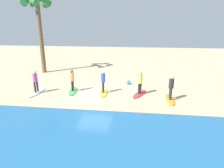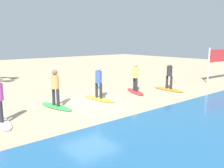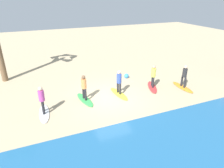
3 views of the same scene
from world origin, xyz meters
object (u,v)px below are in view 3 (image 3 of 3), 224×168
Objects in this scene: beach_ball at (126,76)px; surfer_yellow at (119,80)px; surfer_red at (153,74)px; surfer_green at (84,86)px; surfer_white at (42,98)px; surfboard_yellow at (119,94)px; surfboard_red at (152,87)px; surfer_orange at (184,75)px; surfboard_green at (85,100)px; surfboard_orange at (182,87)px; surfboard_white at (44,113)px.

surfer_yellow is at bearing 53.95° from beach_ball.
surfer_red reaches higher than beach_ball.
surfer_white is at bearing 14.57° from surfer_green.
surfer_red is 2.88m from surfboard_yellow.
beach_ball is (-1.77, -2.43, 0.14)m from surfboard_yellow.
surfer_orange is at bearing 90.32° from surfboard_red.
surfer_orange reaches higher than beach_ball.
surfer_green is (2.38, -0.07, 0.00)m from surfer_yellow.
surfer_yellow reaches higher than surfboard_yellow.
surfer_green reaches higher than surfboard_yellow.
surfer_yellow reaches higher than surfboard_red.
surfboard_green is 1.28× the size of surfer_green.
surfer_red reaches higher than surfboard_orange.
surfer_white is at bearing 24.28° from beach_ball.
surfer_red reaches higher than surfboard_white.
surfboard_green is at bearing 108.29° from surfboard_white.
surfer_green is 0.78× the size of surfboard_white.
surfer_yellow reaches higher than surfboard_orange.
surfer_yellow is 1.00× the size of surfer_green.
surfer_white is at bearing 6.96° from surfer_yellow.
surfer_red is 4.45× the size of beach_ball.
beach_ball is at bearing -68.60° from surfer_red.
surfboard_white is 1.28× the size of surfer_white.
surfer_green is at bearing -0.23° from surfer_red.
surfboard_white is at bearing -90.80° from surfboard_orange.
surfer_green is at bearing -91.98° from surfboard_green.
surfer_red is 2.70m from beach_ball.
surfer_orange is at bearing 178.74° from surfer_white.
surfer_orange is 0.78× the size of surfboard_yellow.
surfboard_orange is 5.70× the size of beach_ball.
surfboard_yellow is 1.28× the size of surfer_yellow.
surfboard_orange is at bearing 170.21° from surfer_yellow.
surfboard_yellow is 1.28× the size of surfer_green.
surfer_red is 0.78× the size of surfboard_yellow.
surfboard_white is at bearing 14.57° from surfer_green.
surfboard_green is at bearing -66.97° from surfboard_red.
surfboard_green is 1.28× the size of surfer_white.
surfer_red is 7.70m from surfer_white.
surfer_red is 7.76m from surfboard_white.
surfer_green and surfer_white have the same top height.
surfboard_white is (7.67, 0.65, -0.99)m from surfer_red.
surfer_red and surfer_green have the same top height.
surfboard_red is 0.99m from surfer_red.
surfboard_yellow is at bearing -65.77° from surfboard_red.
surfer_red reaches higher than surfboard_red.
surfboard_green is 0.99m from surfer_green.
surfer_red is at bearing 85.35° from surfboard_yellow.
surfboard_orange is 4.92m from surfer_yellow.
surfboard_white is at bearing 24.28° from beach_ball.
surfer_green reaches higher than surfboard_green.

